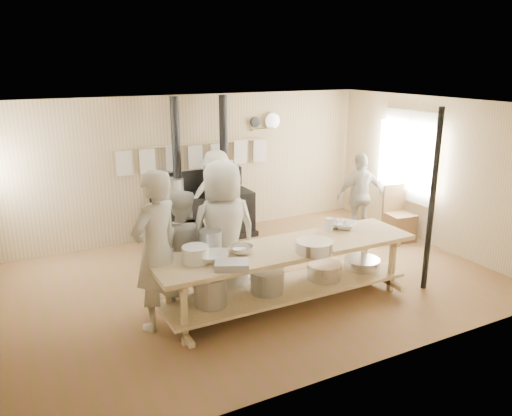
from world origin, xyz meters
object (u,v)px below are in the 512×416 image
Objects in this scene: stove at (203,211)px; cook_by_window at (217,197)px; cook_far_left at (156,251)px; cook_center at (223,233)px; roasting_pan at (232,265)px; cook_left at (181,249)px; cook_right at (360,196)px; chair at (399,224)px; prep_table at (287,270)px.

stove is 1.55× the size of cook_by_window.
cook_center is at bearing 165.04° from cook_far_left.
roasting_pan is (-1.10, -3.03, 0.05)m from cook_by_window.
stove is at bearing -92.28° from cook_left.
cook_right is 3.97× the size of roasting_pan.
cook_far_left is (-1.66, -2.74, 0.47)m from stove.
stove is at bearing -104.50° from cook_center.
cook_left is at bearing -117.58° from stove.
cook_right reaches higher than chair.
cook_far_left is 3.03m from cook_by_window.
stove is at bearing 89.96° from prep_table.
cook_far_left is 4.95× the size of roasting_pan.
stove is 1.63× the size of cook_left.
stove reaches higher than cook_right.
cook_left is 0.59m from cook_center.
cook_far_left is at bearing -161.56° from chair.
roasting_pan is at bearing -151.93° from chair.
cook_left is at bearing -17.32° from cook_center.
stove is at bearing 123.21° from cook_by_window.
roasting_pan is at bearing -105.82° from stove.
stove reaches higher than cook_by_window.
prep_table is 1.07m from roasting_pan.
cook_center is at bearing 142.58° from prep_table.
cook_far_left reaches higher than cook_left.
cook_far_left is 0.94m from roasting_pan.
chair is 4.46m from roasting_pan.
prep_table is 3.60× the size of chair.
cook_by_window is (0.83, 2.18, -0.14)m from cook_center.
cook_right is (2.61, 1.76, 0.27)m from prep_table.
cook_center is at bearing -102.62° from cook_by_window.
stove is 3.24m from cook_far_left.
cook_far_left reaches higher than cook_center.
stove is 2.63m from cook_center.
cook_center is at bearing 29.40° from cook_right.
cook_by_window is at bearing -12.16° from cook_right.
cook_far_left is at bearing 14.79° from cook_center.
cook_by_window is 3.37m from chair.
prep_table is at bearing -84.98° from cook_by_window.
cook_left is at bearing 104.57° from roasting_pan.
cook_left is 1.01× the size of cook_right.
cook_center is 3.98m from chair.
prep_table is 0.97m from cook_center.
stove is 2.91m from cook_right.
prep_table is 1.42m from cook_left.
roasting_pan is (0.27, -1.02, 0.10)m from cook_left.
cook_left is 3.97m from cook_right.
cook_far_left is 1.01× the size of cook_center.
cook_far_left reaches higher than chair.
cook_center reaches higher than cook_right.
cook_by_window is 1.68× the size of chair.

